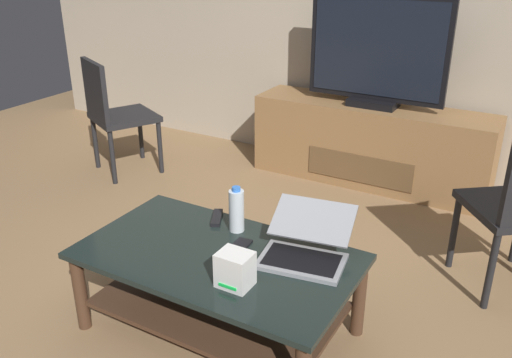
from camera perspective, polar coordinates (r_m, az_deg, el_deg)
ground_plane at (r=2.81m, az=-5.15°, el=-13.14°), size 7.68×7.68×0.00m
coffee_table at (r=2.50m, az=-3.99°, el=-10.24°), size 1.23×0.69×0.41m
media_cabinet at (r=4.12m, az=11.81°, el=3.56°), size 1.73×0.42×0.59m
television at (r=3.93m, az=12.53°, el=12.64°), size 0.98×0.20×0.77m
side_chair at (r=4.27m, az=-14.64°, el=6.88°), size 0.59×0.59×0.88m
laptop at (r=2.40m, az=5.27°, el=-6.78°), size 0.42×0.45×0.18m
router_box at (r=2.19m, az=-2.20°, el=-9.41°), size 0.14×0.12×0.15m
water_bottle_near at (r=2.57m, az=-2.04°, el=-3.27°), size 0.07×0.07×0.23m
cell_phone at (r=2.48m, az=-1.75°, el=-7.04°), size 0.08×0.14×0.01m
tv_remote at (r=2.71m, az=-4.10°, el=-4.05°), size 0.11×0.16×0.02m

